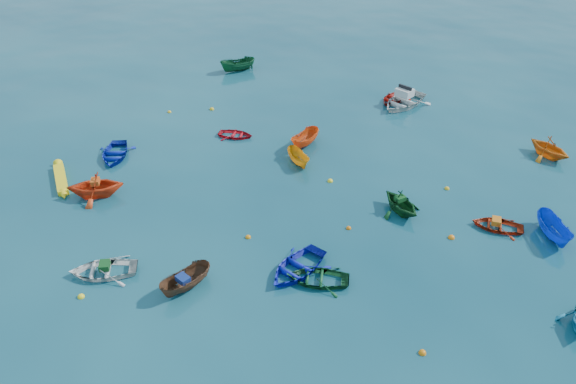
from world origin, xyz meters
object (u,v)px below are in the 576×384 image
Objects in this scene: dinghy_white_near at (104,273)px; kayak_yellow at (61,181)px; dinghy_blue_se at (297,271)px; dinghy_blue_sw at (115,157)px; motorboat_white at (403,105)px.

dinghy_white_near is 0.80× the size of kayak_yellow.
dinghy_blue_sw is at bearing 176.08° from dinghy_blue_se.
dinghy_blue_sw is at bearing -175.49° from dinghy_white_near.
dinghy_blue_sw is 22.12m from motorboat_white.
dinghy_blue_sw reaches higher than kayak_yellow.
dinghy_white_near reaches higher than kayak_yellow.
dinghy_blue_se is 21.20m from motorboat_white.
dinghy_blue_se is at bearing -53.19° from kayak_yellow.
kayak_yellow is (-16.48, -2.94, 0.00)m from dinghy_blue_se.
dinghy_blue_sw is 16.48m from dinghy_blue_se.
motorboat_white reaches higher than dinghy_blue_sw.
dinghy_white_near is 9.79m from kayak_yellow.
dinghy_white_near is at bearing -89.14° from motorboat_white.
dinghy_blue_se reaches higher than dinghy_white_near.
dinghy_white_near is at bearing -83.07° from kayak_yellow.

